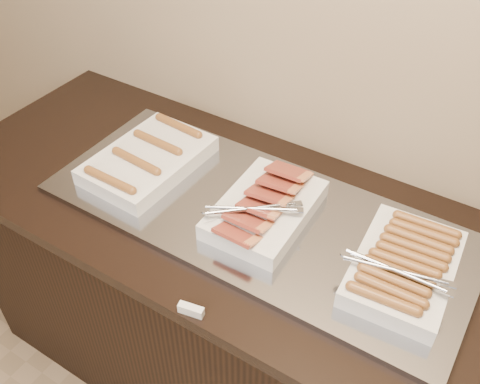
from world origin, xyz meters
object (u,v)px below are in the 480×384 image
object	(u,v)px
dish_center	(264,208)
warming_tray	(255,214)
counter	(259,316)
dish_right	(404,266)
dish_left	(148,159)

from	to	relation	value
dish_center	warming_tray	bearing A→B (deg)	169.79
counter	dish_right	xyz separation A→B (m)	(0.40, -0.00, 0.50)
dish_center	dish_left	bearing A→B (deg)	177.62
counter	dish_center	xyz separation A→B (m)	(0.00, -0.00, 0.50)
warming_tray	dish_center	bearing A→B (deg)	-8.46
counter	warming_tray	world-z (taller)	warming_tray
dish_right	warming_tray	bearing A→B (deg)	175.66
dish_left	dish_center	size ratio (longest dim) A/B	1.07
counter	warming_tray	bearing A→B (deg)	180.00
dish_right	counter	bearing A→B (deg)	175.62
dish_right	dish_center	bearing A→B (deg)	176.27
warming_tray	dish_left	xyz separation A→B (m)	(-0.38, 0.00, 0.04)
counter	dish_center	size ratio (longest dim) A/B	5.67
warming_tray	dish_left	size ratio (longest dim) A/B	3.09
warming_tray	dish_right	xyz separation A→B (m)	(0.42, -0.00, 0.04)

